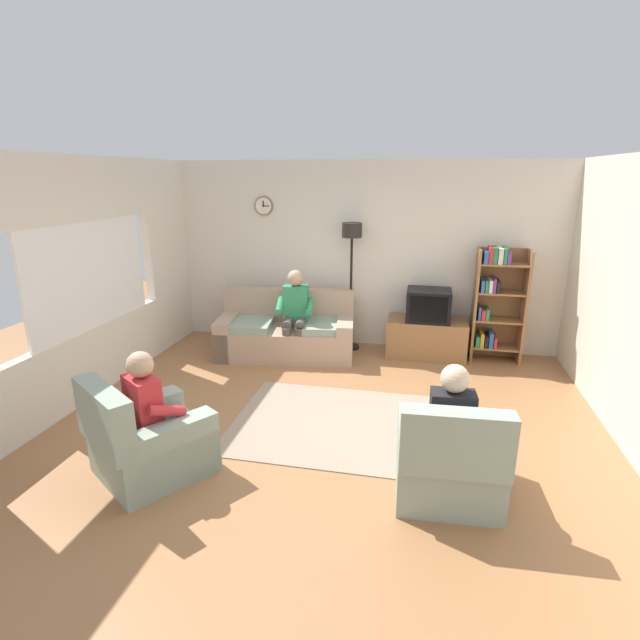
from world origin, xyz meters
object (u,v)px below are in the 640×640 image
floor_lamp (352,251)px  bookshelf (496,301)px  person_on_couch (295,310)px  person_in_left_armchair (155,406)px  armchair_near_window (148,443)px  tv (428,305)px  couch (287,333)px  person_in_right_armchair (450,421)px  tv_stand (426,338)px  armchair_near_bookshelf (448,461)px

floor_lamp → bookshelf: bearing=-0.8°
bookshelf → person_on_couch: (-2.69, -0.53, -0.14)m
floor_lamp → person_in_left_armchair: 3.73m
person_on_couch → armchair_near_window: bearing=-100.0°
person_on_couch → person_in_left_armchair: person_on_couch is taller
armchair_near_window → person_on_couch: bearing=80.0°
tv → couch: bearing=-170.6°
bookshelf → tv: bearing=-174.0°
armchair_near_window → person_in_right_armchair: 2.54m
bookshelf → person_in_right_armchair: (-0.72, -3.14, -0.24)m
person_on_couch → bookshelf: bearing=11.1°
tv_stand → person_in_right_armchair: bearing=-86.8°
couch → armchair_near_window: 3.08m
person_in_left_armchair → floor_lamp: bearing=71.3°
tv_stand → person_in_right_armchair: person_in_right_armchair is taller
tv → person_in_left_armchair: person_in_left_armchair is taller
couch → tv: tv is taller
couch → tv: size_ratio=3.34×
tv_stand → person_on_couch: person_on_couch is taller
person_on_couch → tv_stand: bearing=14.2°
armchair_near_window → person_in_right_armchair: (2.50, 0.34, 0.32)m
armchair_near_window → person_on_couch: size_ratio=0.95×
floor_lamp → armchair_near_window: size_ratio=1.57×
floor_lamp → person_in_right_armchair: floor_lamp is taller
couch → floor_lamp: (0.85, 0.45, 1.14)m
tv_stand → person_in_left_armchair: person_in_left_armchair is taller
bookshelf → person_in_right_armchair: bearing=-102.8°
bookshelf → armchair_near_window: size_ratio=1.35×
person_in_left_armchair → armchair_near_window: bearing=-124.3°
tv → tv_stand: bearing=90.0°
floor_lamp → armchair_near_bookshelf: bearing=-68.4°
floor_lamp → tv_stand: bearing=-5.1°
armchair_near_bookshelf → person_on_couch: 3.38m
tv → floor_lamp: bearing=173.7°
couch → person_in_left_armchair: person_in_left_armchair is taller
couch → person_on_couch: bearing=-34.1°
bookshelf → armchair_near_window: (-3.21, -3.48, -0.55)m
tv → person_in_right_armchair: (0.17, -3.05, -0.15)m
tv_stand → person_on_couch: 1.91m
bookshelf → armchair_near_bookshelf: bookshelf is taller
armchair_near_window → armchair_near_bookshelf: bearing=5.7°
tv → bookshelf: (0.89, 0.09, 0.08)m
tv_stand → person_on_couch: (-1.80, -0.46, 0.43)m
tv_stand → person_on_couch: size_ratio=0.89×
floor_lamp → armchair_near_window: 3.89m
floor_lamp → person_in_right_armchair: size_ratio=1.65×
bookshelf → person_in_left_armchair: size_ratio=1.42×
tv → floor_lamp: 1.31m
couch → tv_stand: couch is taller
person_in_right_armchair → couch: bearing=128.1°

